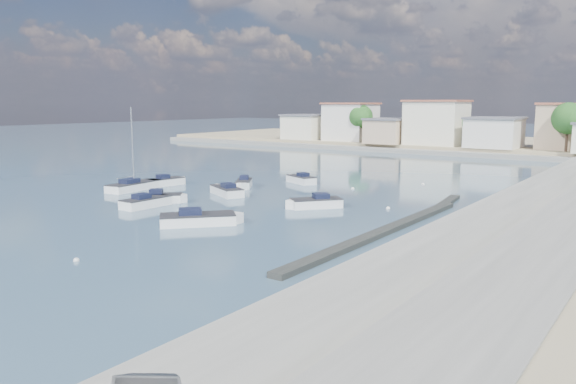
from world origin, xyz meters
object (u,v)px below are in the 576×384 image
object	(u,v)px
motorboat_e	(168,182)
motorboat_h	(202,220)
motorboat_g	(244,184)
motorboat_d	(313,204)
motorboat_f	(300,180)
motorboat_b	(163,199)
motorboat_a	(148,202)
motorboat_c	(226,191)
sailboat	(136,186)

from	to	relation	value
motorboat_e	motorboat_h	bearing A→B (deg)	-35.69
motorboat_g	motorboat_d	bearing A→B (deg)	-23.63
motorboat_f	motorboat_g	bearing A→B (deg)	-113.73
motorboat_b	motorboat_h	world-z (taller)	same
motorboat_b	motorboat_a	bearing A→B (deg)	-77.96
motorboat_a	motorboat_f	bearing A→B (deg)	82.79
motorboat_a	motorboat_d	xyz separation A→B (m)	(12.42, 8.18, -0.00)
motorboat_f	motorboat_h	world-z (taller)	same
motorboat_e	motorboat_a	bearing A→B (deg)	-49.94
motorboat_e	motorboat_c	bearing A→B (deg)	-6.74
motorboat_f	motorboat_g	distance (m)	7.30
motorboat_b	motorboat_g	world-z (taller)	same
motorboat_d	motorboat_a	bearing A→B (deg)	-146.64
motorboat_g	motorboat_h	distance (m)	18.97
motorboat_b	motorboat_h	size ratio (longest dim) A/B	0.72
motorboat_b	sailboat	distance (m)	9.15
motorboat_h	sailboat	size ratio (longest dim) A/B	0.64
motorboat_f	motorboat_g	xyz separation A→B (m)	(-2.94, -6.68, 0.00)
motorboat_b	motorboat_f	distance (m)	18.51
motorboat_g	sailboat	bearing A→B (deg)	-137.17
motorboat_d	motorboat_e	size ratio (longest dim) A/B	0.98
sailboat	motorboat_f	bearing A→B (deg)	51.87
motorboat_c	motorboat_e	distance (m)	9.88
motorboat_b	motorboat_g	xyz separation A→B (m)	(0.12, 11.57, 0.00)
motorboat_a	motorboat_e	world-z (taller)	same
motorboat_a	motorboat_d	size ratio (longest dim) A/B	1.12
motorboat_c	motorboat_e	size ratio (longest dim) A/B	1.12
motorboat_d	motorboat_g	size ratio (longest dim) A/B	1.10
motorboat_a	motorboat_c	xyz separation A→B (m)	(1.26, 9.01, 0.00)
motorboat_a	sailboat	size ratio (longest dim) A/B	0.58
motorboat_e	motorboat_g	xyz separation A→B (m)	(8.20, 3.59, 0.00)
motorboat_a	sailboat	bearing A→B (deg)	146.18
motorboat_c	motorboat_d	distance (m)	11.19
motorboat_d	motorboat_h	size ratio (longest dim) A/B	0.81
motorboat_e	motorboat_g	bearing A→B (deg)	23.66
motorboat_c	motorboat_b	bearing A→B (deg)	-104.23
motorboat_g	sailboat	xyz separation A→B (m)	(-8.48, -7.86, 0.03)
motorboat_c	motorboat_h	world-z (taller)	same
motorboat_h	motorboat_c	bearing A→B (deg)	124.46
motorboat_c	motorboat_g	distance (m)	5.02
motorboat_e	motorboat_h	size ratio (longest dim) A/B	0.83
motorboat_f	sailboat	xyz separation A→B (m)	(-11.41, -14.54, 0.03)
motorboat_g	motorboat_e	bearing A→B (deg)	-156.34
motorboat_a	motorboat_h	size ratio (longest dim) A/B	0.91
motorboat_e	sailboat	world-z (taller)	sailboat
motorboat_d	motorboat_g	xyz separation A→B (m)	(-12.77, 5.59, 0.00)
motorboat_a	motorboat_d	bearing A→B (deg)	33.36
motorboat_f	motorboat_h	size ratio (longest dim) A/B	0.81
motorboat_b	motorboat_d	world-z (taller)	same
motorboat_g	motorboat_f	bearing A→B (deg)	66.27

